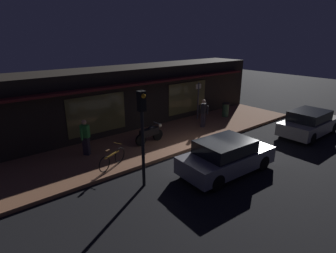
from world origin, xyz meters
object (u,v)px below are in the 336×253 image
(motorcycle, at_px, (150,133))
(traffic_light_pole, at_px, (142,123))
(parked_car_near, at_px, (226,156))
(bicycle_parked, at_px, (112,159))
(parked_car_far, at_px, (309,123))
(person_bystander, at_px, (203,113))
(trash_bin, at_px, (226,110))
(sign_post, at_px, (198,99))
(person_photographer, at_px, (85,137))

(motorcycle, relative_size, traffic_light_pole, 0.47)
(parked_car_near, bearing_deg, bicycle_parked, 138.65)
(parked_car_near, distance_m, parked_car_far, 7.12)
(traffic_light_pole, relative_size, parked_car_near, 0.86)
(person_bystander, bearing_deg, parked_car_near, -126.48)
(traffic_light_pole, bearing_deg, parked_car_near, -21.00)
(person_bystander, distance_m, trash_bin, 2.87)
(person_bystander, relative_size, sign_post, 0.70)
(motorcycle, xyz_separation_m, traffic_light_pole, (-2.48, -3.06, 1.83))
(traffic_light_pole, bearing_deg, bicycle_parked, 99.34)
(parked_car_near, height_order, parked_car_far, same)
(bicycle_parked, relative_size, sign_post, 0.64)
(sign_post, xyz_separation_m, trash_bin, (1.87, -0.79, -0.89))
(motorcycle, distance_m, traffic_light_pole, 4.34)
(sign_post, bearing_deg, motorcycle, -163.66)
(bicycle_parked, xyz_separation_m, person_bystander, (6.73, 1.26, 0.52))
(motorcycle, height_order, parked_car_near, parked_car_near)
(motorcycle, relative_size, parked_car_far, 0.42)
(motorcycle, xyz_separation_m, person_photographer, (-3.10, 0.65, 0.38))
(person_bystander, xyz_separation_m, traffic_light_pole, (-6.43, -3.12, 1.45))
(trash_bin, xyz_separation_m, traffic_light_pole, (-9.21, -3.70, 1.86))
(sign_post, distance_m, trash_bin, 2.21)
(parked_car_near, bearing_deg, sign_post, 54.13)
(sign_post, bearing_deg, traffic_light_pole, -148.58)
(person_bystander, xyz_separation_m, sign_post, (0.91, 1.36, 0.48))
(trash_bin, distance_m, parked_car_far, 5.15)
(bicycle_parked, relative_size, parked_car_near, 0.37)
(parked_car_far, bearing_deg, person_photographer, 155.30)
(parked_car_near, relative_size, parked_car_far, 1.02)
(trash_bin, height_order, traffic_light_pole, traffic_light_pole)
(trash_bin, distance_m, parked_car_near, 7.77)
(person_bystander, bearing_deg, motorcycle, -179.06)
(bicycle_parked, height_order, person_photographer, person_photographer)
(person_photographer, height_order, parked_car_far, person_photographer)
(parked_car_near, xyz_separation_m, parked_car_far, (7.12, -0.10, 0.00))
(motorcycle, distance_m, trash_bin, 6.76)
(motorcycle, height_order, sign_post, sign_post)
(bicycle_parked, height_order, trash_bin, trash_bin)
(trash_bin, height_order, parked_car_near, parked_car_near)
(sign_post, distance_m, parked_car_near, 7.10)
(traffic_light_pole, bearing_deg, trash_bin, 21.88)
(traffic_light_pole, height_order, parked_car_near, traffic_light_pole)
(bicycle_parked, bearing_deg, traffic_light_pole, -80.66)
(person_photographer, xyz_separation_m, parked_car_far, (10.95, -5.04, -0.32))
(motorcycle, bearing_deg, parked_car_near, -80.36)
(motorcycle, height_order, parked_car_far, parked_car_far)
(person_photographer, xyz_separation_m, traffic_light_pole, (0.63, -3.71, 1.45))
(sign_post, height_order, parked_car_far, sign_post)
(trash_bin, xyz_separation_m, parked_car_near, (-6.00, -4.93, 0.08))
(parked_car_far, bearing_deg, traffic_light_pole, 172.66)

